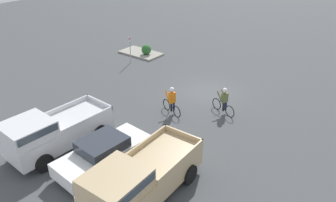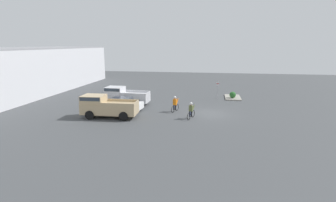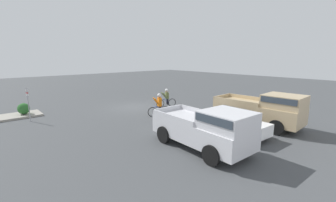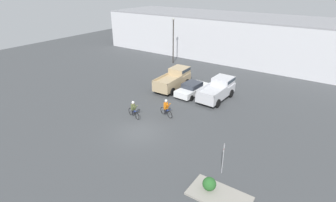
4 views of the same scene
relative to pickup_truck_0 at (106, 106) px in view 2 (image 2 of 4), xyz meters
name	(u,v)px [view 2 (image 2 of 4)]	position (x,y,z in m)	size (l,w,h in m)	color
ground_plane	(210,113)	(3.12, -10.18, -1.15)	(80.00, 80.00, 0.00)	#424447
pickup_truck_0	(106,106)	(0.00, 0.00, 0.00)	(2.42, 5.49, 2.20)	tan
sedan_0	(122,104)	(2.81, -0.67, -0.43)	(2.20, 4.61, 1.43)	white
pickup_truck_1	(124,95)	(5.63, 0.00, -0.04)	(2.49, 5.24, 2.11)	silver
cyclist_0	(175,104)	(3.30, -6.47, -0.27)	(1.71, 0.64, 1.73)	black
cyclist_1	(191,110)	(0.90, -8.38, -0.30)	(1.79, 0.66, 1.66)	black
fire_lane_sign	(218,88)	(11.02, -11.10, 0.26)	(0.10, 0.30, 2.34)	#9E9EA3
curb_island	(233,97)	(11.78, -13.17, -1.08)	(3.66, 2.02, 0.15)	gray
shrub	(233,95)	(11.06, -13.09, -0.58)	(0.84, 0.84, 0.84)	#286028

